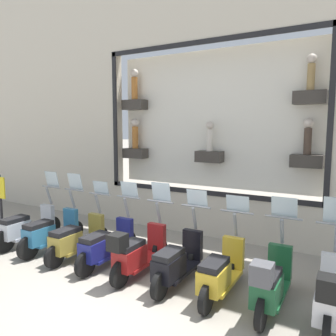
{
  "coord_description": "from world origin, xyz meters",
  "views": [
    {
      "loc": [
        -4.04,
        -3.21,
        2.72
      ],
      "look_at": [
        2.2,
        0.35,
        1.84
      ],
      "focal_mm": 35.0,
      "sensor_mm": 36.0,
      "label": 1
    }
  ],
  "objects_px": {
    "scooter_navy_5": "(105,245)",
    "scooter_olive_6": "(75,239)",
    "shop_sign_post": "(0,202)",
    "scooter_black_3": "(177,262)",
    "scooter_teal_7": "(49,232)",
    "scooter_green_1": "(270,282)",
    "scooter_silver_8": "(26,227)",
    "scooter_red_4": "(137,252)",
    "scooter_yellow_2": "(220,272)",
    "scooter_white_0": "(331,296)"
  },
  "relations": [
    {
      "from": "scooter_navy_5",
      "to": "shop_sign_post",
      "type": "distance_m",
      "value": 3.69
    },
    {
      "from": "scooter_green_1",
      "to": "scooter_olive_6",
      "type": "distance_m",
      "value": 4.0
    },
    {
      "from": "scooter_white_0",
      "to": "scooter_green_1",
      "type": "relative_size",
      "value": 1.0
    },
    {
      "from": "scooter_red_4",
      "to": "scooter_teal_7",
      "type": "distance_m",
      "value": 2.4
    },
    {
      "from": "scooter_yellow_2",
      "to": "shop_sign_post",
      "type": "xyz_separation_m",
      "value": [
        0.23,
        6.06,
        0.41
      ]
    },
    {
      "from": "scooter_yellow_2",
      "to": "scooter_silver_8",
      "type": "relative_size",
      "value": 0.99
    },
    {
      "from": "scooter_green_1",
      "to": "scooter_silver_8",
      "type": "relative_size",
      "value": 1.0
    },
    {
      "from": "scooter_navy_5",
      "to": "scooter_green_1",
      "type": "bearing_deg",
      "value": -91.17
    },
    {
      "from": "scooter_white_0",
      "to": "scooter_red_4",
      "type": "xyz_separation_m",
      "value": [
        0.0,
        3.2,
        0.0
      ]
    },
    {
      "from": "scooter_yellow_2",
      "to": "scooter_navy_5",
      "type": "height_order",
      "value": "scooter_navy_5"
    },
    {
      "from": "scooter_olive_6",
      "to": "scooter_navy_5",
      "type": "bearing_deg",
      "value": -89.75
    },
    {
      "from": "scooter_black_3",
      "to": "scooter_olive_6",
      "type": "bearing_deg",
      "value": 90.03
    },
    {
      "from": "scooter_yellow_2",
      "to": "scooter_teal_7",
      "type": "bearing_deg",
      "value": 89.89
    },
    {
      "from": "scooter_teal_7",
      "to": "shop_sign_post",
      "type": "height_order",
      "value": "scooter_teal_7"
    },
    {
      "from": "scooter_black_3",
      "to": "shop_sign_post",
      "type": "relative_size",
      "value": 1.16
    },
    {
      "from": "scooter_red_4",
      "to": "scooter_teal_7",
      "type": "height_order",
      "value": "scooter_teal_7"
    },
    {
      "from": "scooter_black_3",
      "to": "scooter_silver_8",
      "type": "relative_size",
      "value": 1.0
    },
    {
      "from": "scooter_green_1",
      "to": "scooter_silver_8",
      "type": "xyz_separation_m",
      "value": [
        0.07,
        5.6,
        -0.03
      ]
    },
    {
      "from": "scooter_yellow_2",
      "to": "shop_sign_post",
      "type": "relative_size",
      "value": 1.16
    },
    {
      "from": "scooter_red_4",
      "to": "scooter_silver_8",
      "type": "height_order",
      "value": "scooter_silver_8"
    },
    {
      "from": "scooter_black_3",
      "to": "scooter_olive_6",
      "type": "distance_m",
      "value": 2.4
    },
    {
      "from": "scooter_green_1",
      "to": "scooter_black_3",
      "type": "distance_m",
      "value": 1.6
    },
    {
      "from": "scooter_red_4",
      "to": "scooter_silver_8",
      "type": "relative_size",
      "value": 1.0
    },
    {
      "from": "scooter_green_1",
      "to": "scooter_black_3",
      "type": "xyz_separation_m",
      "value": [
        0.06,
        1.6,
        -0.04
      ]
    },
    {
      "from": "scooter_white_0",
      "to": "shop_sign_post",
      "type": "relative_size",
      "value": 1.16
    },
    {
      "from": "scooter_black_3",
      "to": "scooter_olive_6",
      "type": "xyz_separation_m",
      "value": [
        -0.0,
        2.4,
        -0.0
      ]
    },
    {
      "from": "shop_sign_post",
      "to": "scooter_green_1",
      "type": "bearing_deg",
      "value": -92.44
    },
    {
      "from": "scooter_navy_5",
      "to": "scooter_olive_6",
      "type": "bearing_deg",
      "value": 90.25
    },
    {
      "from": "scooter_silver_8",
      "to": "shop_sign_post",
      "type": "height_order",
      "value": "scooter_silver_8"
    },
    {
      "from": "scooter_yellow_2",
      "to": "scooter_navy_5",
      "type": "xyz_separation_m",
      "value": [
        0.0,
        2.4,
        0.01
      ]
    },
    {
      "from": "scooter_black_3",
      "to": "scooter_teal_7",
      "type": "relative_size",
      "value": 1.0
    },
    {
      "from": "scooter_green_1",
      "to": "scooter_navy_5",
      "type": "relative_size",
      "value": 1.0
    },
    {
      "from": "scooter_black_3",
      "to": "shop_sign_post",
      "type": "height_order",
      "value": "scooter_black_3"
    },
    {
      "from": "scooter_teal_7",
      "to": "scooter_silver_8",
      "type": "distance_m",
      "value": 0.8
    },
    {
      "from": "scooter_navy_5",
      "to": "scooter_teal_7",
      "type": "relative_size",
      "value": 1.0
    },
    {
      "from": "scooter_red_4",
      "to": "scooter_navy_5",
      "type": "bearing_deg",
      "value": 85.5
    },
    {
      "from": "scooter_black_3",
      "to": "scooter_red_4",
      "type": "distance_m",
      "value": 0.8
    },
    {
      "from": "scooter_silver_8",
      "to": "scooter_yellow_2",
      "type": "bearing_deg",
      "value": -90.09
    },
    {
      "from": "scooter_silver_8",
      "to": "scooter_black_3",
      "type": "bearing_deg",
      "value": -90.08
    },
    {
      "from": "scooter_white_0",
      "to": "scooter_teal_7",
      "type": "bearing_deg",
      "value": 89.31
    },
    {
      "from": "scooter_yellow_2",
      "to": "scooter_red_4",
      "type": "xyz_separation_m",
      "value": [
        -0.06,
        1.6,
        0.05
      ]
    },
    {
      "from": "scooter_green_1",
      "to": "scooter_silver_8",
      "type": "height_order",
      "value": "scooter_silver_8"
    },
    {
      "from": "scooter_white_0",
      "to": "scooter_olive_6",
      "type": "distance_m",
      "value": 4.8
    },
    {
      "from": "scooter_black_3",
      "to": "scooter_white_0",
      "type": "bearing_deg",
      "value": -91.47
    },
    {
      "from": "scooter_olive_6",
      "to": "shop_sign_post",
      "type": "distance_m",
      "value": 2.9
    },
    {
      "from": "scooter_teal_7",
      "to": "scooter_yellow_2",
      "type": "bearing_deg",
      "value": -90.11
    },
    {
      "from": "scooter_navy_5",
      "to": "scooter_red_4",
      "type": "bearing_deg",
      "value": -94.5
    },
    {
      "from": "scooter_teal_7",
      "to": "scooter_silver_8",
      "type": "bearing_deg",
      "value": 90.03
    },
    {
      "from": "scooter_red_4",
      "to": "scooter_yellow_2",
      "type": "bearing_deg",
      "value": -87.89
    },
    {
      "from": "scooter_yellow_2",
      "to": "scooter_green_1",
      "type": "bearing_deg",
      "value": -94.41
    }
  ]
}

